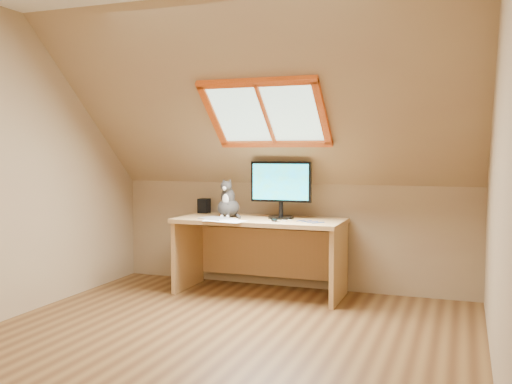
% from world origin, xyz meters
% --- Properties ---
extents(ground, '(3.50, 3.50, 0.00)m').
position_xyz_m(ground, '(0.00, 0.00, 0.00)').
color(ground, brown).
rests_on(ground, ground).
extents(room_shell, '(3.52, 3.52, 2.41)m').
position_xyz_m(room_shell, '(0.00, -0.09, 1.43)').
color(room_shell, tan).
rests_on(room_shell, ground).
extents(desk, '(1.53, 0.67, 0.70)m').
position_xyz_m(desk, '(-0.18, 1.45, 0.48)').
color(desk, tan).
rests_on(desk, ground).
extents(monitor, '(0.56, 0.24, 0.52)m').
position_xyz_m(monitor, '(0.00, 1.45, 0.99)').
color(monitor, black).
rests_on(monitor, desk).
extents(cat, '(0.20, 0.24, 0.37)m').
position_xyz_m(cat, '(-0.50, 1.40, 0.83)').
color(cat, '#3B3634').
rests_on(cat, desk).
extents(desk_speaker, '(0.11, 0.11, 0.14)m').
position_xyz_m(desk_speaker, '(-0.86, 1.63, 0.77)').
color(desk_speaker, black).
rests_on(desk_speaker, desk).
extents(graphics_tablet, '(0.33, 0.28, 0.01)m').
position_xyz_m(graphics_tablet, '(-0.53, 1.19, 0.70)').
color(graphics_tablet, '#B2B2B7').
rests_on(graphics_tablet, desk).
extents(mouse, '(0.09, 0.11, 0.03)m').
position_xyz_m(mouse, '(0.03, 1.19, 0.71)').
color(mouse, black).
rests_on(mouse, desk).
extents(papers, '(0.33, 0.27, 0.00)m').
position_xyz_m(papers, '(-0.37, 1.12, 0.70)').
color(papers, white).
rests_on(papers, desk).
extents(cables, '(0.51, 0.26, 0.01)m').
position_xyz_m(cables, '(0.22, 1.26, 0.70)').
color(cables, silver).
rests_on(cables, desk).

